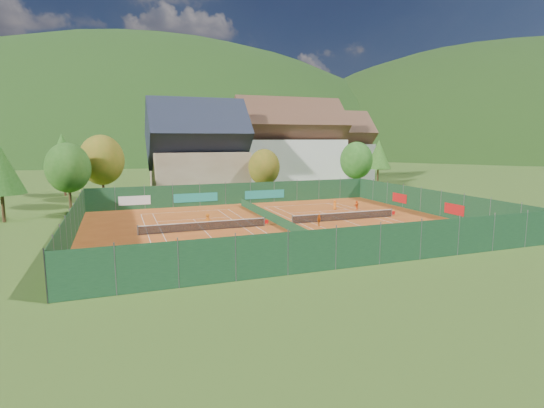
{
  "coord_description": "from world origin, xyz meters",
  "views": [
    {
      "loc": [
        -15.98,
        -41.59,
        9.12
      ],
      "look_at": [
        0.0,
        2.0,
        2.0
      ],
      "focal_mm": 28.0,
      "sensor_mm": 36.0,
      "label": 1
    }
  ],
  "objects": [
    {
      "name": "ground",
      "position": [
        0.0,
        0.0,
        -0.02
      ],
      "size": [
        600.0,
        600.0,
        0.0
      ],
      "primitive_type": "plane",
      "color": "#37591B",
      "rests_on": "ground"
    },
    {
      "name": "clay_pad",
      "position": [
        0.0,
        0.0,
        0.01
      ],
      "size": [
        40.0,
        32.0,
        0.01
      ],
      "primitive_type": "cube",
      "color": "#B34E1A",
      "rests_on": "ground"
    },
    {
      "name": "court_markings_left",
      "position": [
        -8.0,
        0.0,
        0.01
      ],
      "size": [
        11.03,
        23.83,
        0.0
      ],
      "color": "white",
      "rests_on": "ground"
    },
    {
      "name": "court_markings_right",
      "position": [
        8.0,
        0.0,
        0.01
      ],
      "size": [
        11.03,
        23.83,
        0.0
      ],
      "color": "white",
      "rests_on": "ground"
    },
    {
      "name": "tennis_net_left",
      "position": [
        -7.85,
        0.0,
        0.51
      ],
      "size": [
        13.3,
        0.1,
        1.02
      ],
      "color": "#59595B",
      "rests_on": "ground"
    },
    {
      "name": "tennis_net_right",
      "position": [
        8.15,
        0.0,
        0.51
      ],
      "size": [
        13.3,
        0.1,
        1.02
      ],
      "color": "#59595B",
      "rests_on": "ground"
    },
    {
      "name": "court_divider",
      "position": [
        0.0,
        0.0,
        0.5
      ],
      "size": [
        0.03,
        28.8,
        1.0
      ],
      "color": "#163D20",
      "rests_on": "ground"
    },
    {
      "name": "fence_north",
      "position": [
        -0.46,
        15.99,
        1.47
      ],
      "size": [
        40.0,
        0.1,
        3.0
      ],
      "color": "#163D20",
      "rests_on": "ground"
    },
    {
      "name": "fence_south",
      "position": [
        0.0,
        -16.0,
        1.5
      ],
      "size": [
        40.0,
        0.04,
        3.0
      ],
      "color": "#14381E",
      "rests_on": "ground"
    },
    {
      "name": "fence_west",
      "position": [
        -20.0,
        0.0,
        1.5
      ],
      "size": [
        0.04,
        32.0,
        3.0
      ],
      "color": "#153A1C",
      "rests_on": "ground"
    },
    {
      "name": "fence_east",
      "position": [
        20.0,
        0.05,
        1.48
      ],
      "size": [
        0.09,
        32.0,
        3.0
      ],
      "color": "#14381D",
      "rests_on": "ground"
    },
    {
      "name": "chalet",
      "position": [
        -3.0,
        30.0,
        6.62
      ],
      "size": [
        16.2,
        12.0,
        16.0
      ],
      "color": "tan",
      "rests_on": "ground"
    },
    {
      "name": "hotel_block_a",
      "position": [
        16.0,
        36.0,
        7.38
      ],
      "size": [
        21.6,
        11.0,
        17.25
      ],
      "color": "silver",
      "rests_on": "ground"
    },
    {
      "name": "hotel_block_b",
      "position": [
        30.0,
        44.0,
        6.62
      ],
      "size": [
        17.28,
        10.0,
        15.5
      ],
      "color": "silver",
      "rests_on": "ground"
    },
    {
      "name": "tree_west_front",
      "position": [
        -22.0,
        20.0,
        5.39
      ],
      "size": [
        5.72,
        5.72,
        8.69
      ],
      "color": "#49341A",
      "rests_on": "ground"
    },
    {
      "name": "tree_west_mid",
      "position": [
        -18.0,
        26.0,
        6.07
      ],
      "size": [
        6.44,
        6.44,
        9.78
      ],
      "color": "#422817",
      "rests_on": "ground"
    },
    {
      "name": "tree_west_back",
      "position": [
        -24.0,
        34.0,
        6.74
      ],
      "size": [
        5.6,
        5.6,
        10.0
      ],
      "color": "#462719",
      "rests_on": "ground"
    },
    {
      "name": "tree_center",
      "position": [
        6.0,
        22.0,
        4.72
      ],
      "size": [
        5.01,
        5.01,
        7.6
      ],
      "color": "#452C18",
      "rests_on": "ground"
    },
    {
      "name": "tree_east_front",
      "position": [
        24.0,
        24.0,
        5.39
      ],
      "size": [
        5.72,
        5.72,
        8.69
      ],
      "color": "#4B321B",
      "rests_on": "ground"
    },
    {
      "name": "tree_east_mid",
      "position": [
        34.0,
        32.0,
        6.06
      ],
      "size": [
        5.04,
        5.04,
        9.0
      ],
      "color": "#49331A",
      "rests_on": "ground"
    },
    {
      "name": "tree_east_back",
      "position": [
        26.0,
        40.0,
        6.74
      ],
      "size": [
        7.15,
        7.15,
        10.86
      ],
      "color": "#453018",
      "rests_on": "ground"
    },
    {
      "name": "mountain_backdrop",
      "position": [
        28.54,
        233.48,
        -39.64
      ],
      "size": [
        820.0,
        530.0,
        242.0
      ],
      "color": "black",
      "rests_on": "ground"
    },
    {
      "name": "ball_hopper",
      "position": [
        12.8,
        -11.83,
        0.56
      ],
      "size": [
        0.34,
        0.34,
        0.8
      ],
      "color": "slate",
      "rests_on": "ground"
    },
    {
      "name": "loose_ball_0",
      "position": [
        -11.85,
        -8.11,
        0.03
      ],
      "size": [
        0.07,
        0.07,
        0.07
      ],
      "primitive_type": "sphere",
      "color": "#CCD833",
      "rests_on": "ground"
    },
    {
      "name": "loose_ball_1",
      "position": [
        2.9,
        -8.45,
        0.03
      ],
      "size": [
        0.07,
        0.07,
        0.07
      ],
      "primitive_type": "sphere",
      "color": "#CCD833",
      "rests_on": "ground"
    },
    {
      "name": "loose_ball_2",
      "position": [
        2.49,
        4.57,
        0.03
      ],
      "size": [
        0.07,
        0.07,
        0.07
      ],
      "primitive_type": "sphere",
      "color": "#CCD833",
      "rests_on": "ground"
    },
    {
      "name": "loose_ball_3",
      "position": [
        -2.31,
        6.17,
        0.03
      ],
      "size": [
        0.07,
        0.07,
        0.07
      ],
      "primitive_type": "sphere",
      "color": "#CCD833",
      "rests_on": "ground"
    },
    {
      "name": "player_left_near",
      "position": [
        -11.87,
        -8.86,
        0.72
      ],
      "size": [
        0.57,
        0.43,
        1.43
      ],
      "primitive_type": "imported",
      "rotation": [
        0.0,
        0.0,
        0.18
      ],
      "color": "#CF5012",
      "rests_on": "ground"
    },
    {
      "name": "player_left_mid",
      "position": [
        -5.1,
        -10.09,
        0.66
      ],
      "size": [
        0.66,
        0.52,
        1.32
      ],
      "primitive_type": "imported",
      "rotation": [
        0.0,
        0.0,
        0.03
      ],
      "color": "#D74B13",
      "rests_on": "ground"
    },
    {
      "name": "player_left_far",
      "position": [
        -7.31,
        1.71,
        0.71
      ],
      "size": [
        0.96,
        0.61,
        1.42
      ],
      "primitive_type": "imported",
      "rotation": [
        0.0,
        0.0,
        3.05
      ],
      "color": "orange",
      "rests_on": "ground"
    },
    {
      "name": "player_right_near",
      "position": [
        3.84,
        -2.0,
        0.65
      ],
      "size": [
        0.8,
        0.71,
        1.31
      ],
      "primitive_type": "imported",
      "rotation": [
        0.0,
        0.0,
        0.64
      ],
      "color": "orange",
      "rests_on": "ground"
    },
    {
      "name": "player_right_far_a",
      "position": [
        10.48,
        6.79,
        0.62
      ],
      "size": [
        0.7,
        0.56,
        1.24
      ],
      "primitive_type": "imported",
      "rotation": [
        0.0,
        0.0,
        3.45
      ],
      "color": "orange",
      "rests_on": "ground"
    },
    {
      "name": "player_right_far_b",
      "position": [
        13.07,
        5.67,
        0.62
      ],
      "size": [
        1.17,
        0.9,
        1.24
      ],
      "primitive_type": "imported",
      "rotation": [
        0.0,
        0.0,
        3.67
      ],
      "color": "#F65715",
      "rests_on": "ground"
    }
  ]
}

